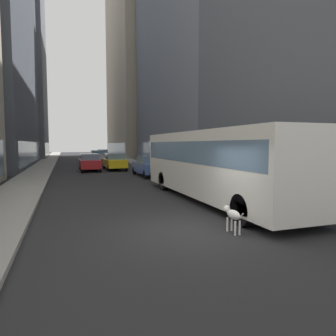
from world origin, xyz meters
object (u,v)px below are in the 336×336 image
car_red_coupe (90,162)px  dalmatian_dog (232,215)px  car_silver_sedan (97,156)px  car_white_van (102,154)px  car_yellow_taxi (114,162)px  car_blue_hatchback (149,166)px  transit_bus (213,161)px

car_red_coupe → dalmatian_dog: 21.95m
dalmatian_dog → car_silver_sedan: bearing=89.7°
car_white_van → car_red_coupe: 24.48m
car_yellow_taxi → car_silver_sedan: 16.57m
car_blue_hatchback → car_white_van: bearing=90.0°
car_silver_sedan → car_blue_hatchback: same height
car_white_van → car_silver_sedan: size_ratio=1.01×
car_yellow_taxi → car_red_coupe: bearing=-170.5°
car_white_van → car_silver_sedan: (-1.60, -7.19, 0.00)m
car_blue_hatchback → car_yellow_taxi: bearing=103.1°
car_white_van → car_yellow_taxi: 23.81m
car_white_van → car_yellow_taxi: bearing=-93.9°
car_silver_sedan → dalmatian_dog: size_ratio=4.27×
transit_bus → car_silver_sedan: 34.20m
car_yellow_taxi → car_red_coupe: 2.43m
car_white_van → car_red_coupe: same height
car_white_van → dalmatian_dog: size_ratio=4.32×
dalmatian_dog → transit_bus: bearing=69.1°
car_yellow_taxi → dalmatian_dog: (-0.17, -22.23, -0.31)m
car_red_coupe → car_blue_hatchback: 7.62m
transit_bus → car_yellow_taxi: 17.69m
car_yellow_taxi → car_silver_sedan: bearing=90.0°
transit_bus → dalmatian_dog: transit_bus is taller
car_yellow_taxi → car_silver_sedan: size_ratio=1.16×
car_white_van → car_red_coupe: bearing=-99.4°
transit_bus → car_blue_hatchback: bearing=90.0°
transit_bus → dalmatian_dog: 5.13m
car_red_coupe → car_blue_hatchback: (4.00, -6.49, -0.00)m
transit_bus → car_yellow_taxi: size_ratio=2.41×
car_white_van → car_yellow_taxi: size_ratio=0.87×
transit_bus → car_white_van: bearing=90.0°
car_red_coupe → car_silver_sedan: bearing=81.9°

